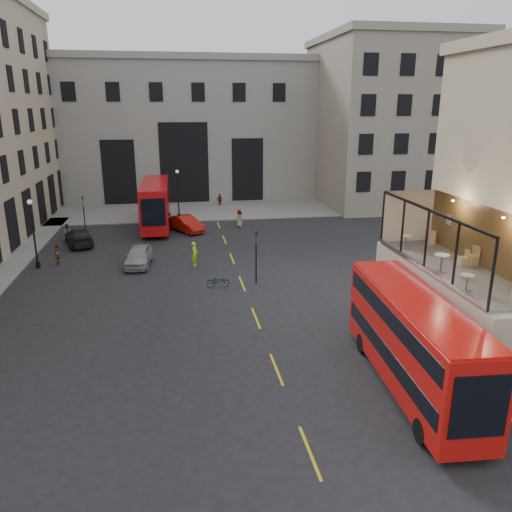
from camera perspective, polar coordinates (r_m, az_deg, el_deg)
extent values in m
plane|color=black|center=(24.73, 6.99, -12.34)|extent=(140.00, 140.00, 0.00)
cube|color=black|center=(25.61, 18.00, -7.03)|extent=(0.08, 9.20, 3.00)
cube|color=brown|center=(25.84, 24.73, 1.95)|extent=(0.04, 10.00, 2.90)
cube|color=beige|center=(29.31, 16.99, 4.39)|extent=(3.00, 0.04, 2.90)
cube|color=black|center=(24.75, 22.30, 5.10)|extent=(3.00, 10.00, 0.04)
cube|color=slate|center=(24.68, 18.61, -1.28)|extent=(0.12, 10.00, 0.18)
cube|color=black|center=(24.01, 19.22, 4.97)|extent=(0.12, 10.00, 0.10)
cube|color=beige|center=(28.41, 21.17, 3.91)|extent=(0.04, 0.45, 0.55)
cylinder|color=#FFD899|center=(23.57, 26.43, 3.93)|extent=(0.12, 0.12, 0.05)
cylinder|color=#FFD899|center=(26.85, 21.57, 5.91)|extent=(0.12, 0.12, 0.05)
cube|color=tan|center=(26.22, 21.03, -6.18)|extent=(3.00, 11.00, 4.50)
cube|color=slate|center=(25.45, 21.57, -1.40)|extent=(3.00, 10.00, 0.10)
cube|color=gray|center=(68.72, -8.45, 14.19)|extent=(34.00, 10.00, 18.00)
cube|color=gray|center=(68.88, -8.78, 21.35)|extent=(35.00, 10.60, 0.80)
cube|color=black|center=(64.01, -8.19, 10.42)|extent=(6.00, 0.12, 10.00)
cube|color=black|center=(64.45, -15.37, 9.15)|extent=(4.00, 0.12, 8.00)
cube|color=black|center=(64.79, -0.97, 9.77)|extent=(4.00, 0.12, 8.00)
cube|color=gray|center=(66.16, 14.64, 14.61)|extent=(16.00, 18.00, 20.00)
cube|color=gray|center=(66.57, 15.29, 22.88)|extent=(16.60, 18.60, 0.80)
cube|color=slate|center=(59.85, -8.83, 5.16)|extent=(40.00, 12.00, 0.12)
cylinder|color=black|center=(34.75, 0.01, -0.91)|extent=(0.10, 0.10, 2.80)
imported|color=black|center=(34.22, 0.01, 2.12)|extent=(0.16, 0.20, 1.00)
cylinder|color=black|center=(50.53, -18.99, 3.83)|extent=(0.10, 0.10, 2.80)
imported|color=black|center=(50.17, -19.20, 5.94)|extent=(0.16, 0.20, 1.00)
cylinder|color=black|center=(41.19, -24.02, 2.04)|extent=(0.14, 0.14, 5.00)
cylinder|color=black|center=(41.77, -23.66, -0.94)|extent=(0.36, 0.36, 0.50)
sphere|color=silver|center=(40.66, -24.46, 5.65)|extent=(0.36, 0.36, 0.36)
cylinder|color=black|center=(55.47, -8.88, 6.80)|extent=(0.14, 0.14, 5.00)
cylinder|color=black|center=(55.90, -8.78, 4.53)|extent=(0.36, 0.36, 0.50)
sphere|color=silver|center=(55.08, -9.01, 9.52)|extent=(0.36, 0.36, 0.36)
cube|color=#B6100C|center=(22.86, 17.53, -9.20)|extent=(3.03, 10.77, 3.77)
cube|color=black|center=(23.09, 17.42, -10.39)|extent=(3.04, 10.19, 0.77)
cube|color=black|center=(22.39, 17.80, -6.52)|extent=(3.04, 10.19, 0.77)
cube|color=#B6100C|center=(22.11, 17.97, -4.72)|extent=(2.92, 10.55, 0.12)
cylinder|color=black|center=(26.11, 12.01, -9.74)|extent=(0.33, 0.98, 0.97)
cylinder|color=black|center=(26.83, 16.51, -9.33)|extent=(0.33, 0.98, 0.97)
cylinder|color=black|center=(20.42, 18.38, -18.49)|extent=(0.33, 0.98, 0.97)
cylinder|color=black|center=(21.34, 23.98, -17.48)|extent=(0.33, 0.98, 0.97)
cube|color=#B50C0E|center=(51.83, -11.41, 5.93)|extent=(2.67, 11.53, 4.09)
cube|color=black|center=(51.93, -11.37, 5.30)|extent=(2.71, 10.91, 0.84)
cube|color=black|center=(51.61, -11.49, 7.29)|extent=(2.71, 10.91, 0.84)
cube|color=#B50C0E|center=(51.48, -11.54, 8.19)|extent=(2.57, 11.30, 0.13)
cylinder|color=black|center=(55.88, -12.39, 4.62)|extent=(0.30, 1.05, 1.05)
cylinder|color=black|center=(55.78, -9.95, 4.74)|extent=(0.30, 1.05, 1.05)
cylinder|color=black|center=(48.36, -12.83, 2.71)|extent=(0.30, 1.05, 1.05)
cylinder|color=black|center=(48.26, -10.02, 2.84)|extent=(0.30, 1.05, 1.05)
imported|color=gray|center=(39.81, -13.28, 0.01)|extent=(2.22, 4.67, 1.54)
imported|color=#A11209|center=(49.81, -8.02, 3.66)|extent=(3.77, 4.84, 1.54)
imported|color=black|center=(47.22, -19.59, 2.06)|extent=(3.38, 5.39, 1.46)
imported|color=gray|center=(34.41, -4.37, -2.90)|extent=(1.58, 0.68, 0.80)
imported|color=#B3F419|center=(38.90, -7.03, 0.23)|extent=(0.65, 0.80, 1.91)
imported|color=gray|center=(49.16, -20.72, 2.54)|extent=(0.82, 0.68, 1.53)
imported|color=gray|center=(50.23, -10.03, 3.87)|extent=(1.13, 1.38, 1.85)
imported|color=gray|center=(61.92, -4.15, 6.37)|extent=(0.91, 0.40, 1.53)
imported|color=gray|center=(51.11, -1.91, 4.31)|extent=(0.85, 1.02, 1.80)
imported|color=gray|center=(42.07, -21.82, 0.14)|extent=(0.39, 0.58, 1.54)
cylinder|color=beige|center=(22.40, 23.05, -2.02)|extent=(0.56, 0.56, 0.04)
cylinder|color=slate|center=(22.50, 22.95, -2.83)|extent=(0.07, 0.07, 0.65)
cylinder|color=slate|center=(22.61, 22.86, -3.62)|extent=(0.41, 0.41, 0.03)
cylinder|color=silver|center=(24.45, 20.52, 0.12)|extent=(0.67, 0.67, 0.04)
cylinder|color=slate|center=(24.56, 20.43, -0.78)|extent=(0.09, 0.09, 0.78)
cylinder|color=slate|center=(24.68, 20.33, -1.66)|extent=(0.49, 0.49, 0.03)
cylinder|color=beige|center=(27.80, 16.80, 2.24)|extent=(0.60, 0.60, 0.04)
cylinder|color=slate|center=(27.89, 16.74, 1.52)|extent=(0.08, 0.08, 0.70)
cylinder|color=slate|center=(27.98, 16.68, 0.81)|extent=(0.44, 0.44, 0.03)
cube|color=tan|center=(26.00, 22.56, -0.55)|extent=(0.39, 0.39, 0.42)
cube|color=tan|center=(25.98, 22.99, 0.30)|extent=(0.04, 0.39, 0.37)
cube|color=tan|center=(26.15, 23.43, -0.45)|extent=(0.57, 0.57, 0.51)
cube|color=tan|center=(26.18, 23.88, 0.60)|extent=(0.16, 0.47, 0.45)
cube|color=tan|center=(29.25, 19.28, 1.64)|extent=(0.45, 0.45, 0.41)
cube|color=tan|center=(29.27, 19.61, 2.40)|extent=(0.11, 0.38, 0.36)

